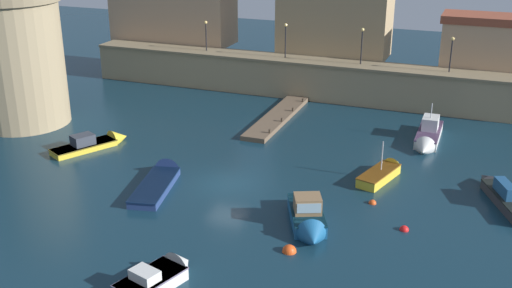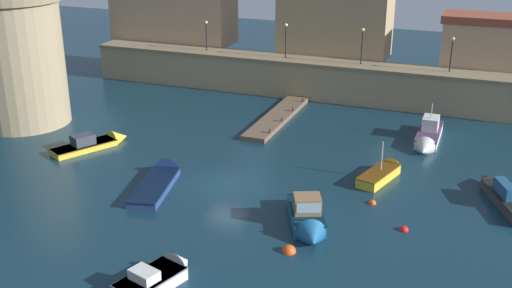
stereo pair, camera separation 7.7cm
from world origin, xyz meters
name	(u,v)px [view 1 (the left image)]	position (x,y,z in m)	size (l,w,h in m)	color
ground_plane	(227,184)	(0.00, 0.00, 0.00)	(119.60, 119.60, 0.00)	#112D3D
quay_wall	(316,79)	(0.00, 21.49, 1.84)	(46.68, 3.41, 3.66)	#9E8966
old_town_backdrop	(295,13)	(-3.41, 25.31, 7.36)	(47.25, 4.88, 9.32)	tan
fortress_tower	(17,58)	(-21.13, 5.29, 5.62)	(8.10, 8.10, 11.11)	#9E8966
pier_dock	(278,117)	(-1.22, 13.90, 0.20)	(2.06, 12.07, 0.70)	brown
quay_lamp_0	(206,30)	(-11.56, 21.49, 5.69)	(0.32, 0.32, 3.01)	black
quay_lamp_1	(286,35)	(-3.15, 21.49, 5.87)	(0.32, 0.32, 3.31)	black
quay_lamp_2	(362,40)	(4.24, 21.49, 5.90)	(0.32, 0.32, 3.37)	black
quay_lamp_3	(452,48)	(12.17, 21.49, 5.76)	(0.32, 0.32, 3.12)	black
moored_boat_0	(97,143)	(-12.11, 2.62, 0.35)	(4.28, 6.26, 1.78)	gold
moored_boat_1	(161,178)	(-4.22, -1.36, 0.29)	(3.32, 7.33, 1.78)	navy
moored_boat_2	(308,219)	(6.89, -3.93, 0.58)	(3.89, 5.81, 2.28)	#195689
moored_boat_3	(161,275)	(1.68, -11.89, 0.42)	(2.96, 4.68, 1.71)	silver
moored_boat_4	(501,194)	(17.26, 3.91, 0.46)	(3.72, 6.81, 1.64)	#333338
moored_boat_5	(384,172)	(9.66, 4.95, 0.38)	(2.70, 5.26, 3.06)	gold
moored_boat_6	(428,136)	(11.68, 12.73, 0.55)	(1.75, 6.85, 3.39)	silver
mooring_buoy_0	(372,203)	(9.76, 0.60, 0.00)	(0.48, 0.48, 0.48)	#EA4C19
mooring_buoy_1	(404,230)	(12.15, -2.14, 0.00)	(0.55, 0.55, 0.55)	red
mooring_buoy_2	(289,252)	(6.70, -6.81, 0.00)	(0.79, 0.79, 0.79)	#EA4C19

